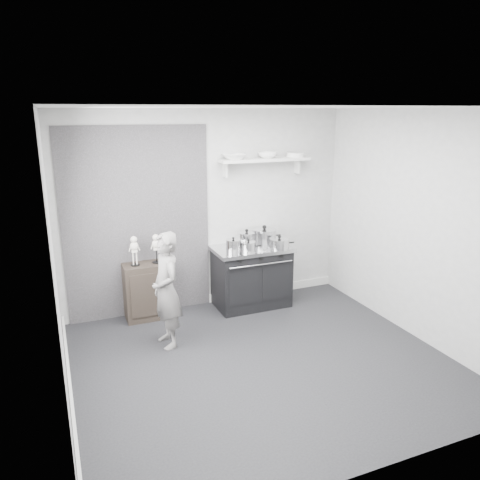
% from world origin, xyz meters
% --- Properties ---
extents(ground, '(4.00, 4.00, 0.00)m').
position_xyz_m(ground, '(0.00, 0.00, 0.00)').
color(ground, black).
rests_on(ground, ground).
extents(room_shell, '(4.02, 3.62, 2.71)m').
position_xyz_m(room_shell, '(-0.09, 0.15, 1.64)').
color(room_shell, '#9F9F9D').
rests_on(room_shell, ground).
extents(wall_shelf, '(1.30, 0.26, 0.24)m').
position_xyz_m(wall_shelf, '(0.80, 1.68, 2.01)').
color(wall_shelf, silver).
rests_on(wall_shelf, room_shell).
extents(stove, '(1.07, 0.67, 0.86)m').
position_xyz_m(stove, '(0.53, 1.48, 0.43)').
color(stove, black).
rests_on(stove, ground).
extents(side_cabinet, '(0.58, 0.34, 0.75)m').
position_xyz_m(side_cabinet, '(-0.92, 1.61, 0.38)').
color(side_cabinet, black).
rests_on(side_cabinet, ground).
extents(child, '(0.38, 0.53, 1.37)m').
position_xyz_m(child, '(-0.85, 0.77, 0.68)').
color(child, slate).
rests_on(child, ground).
extents(pot_front_left, '(0.29, 0.20, 0.20)m').
position_xyz_m(pot_front_left, '(0.23, 1.40, 0.94)').
color(pot_front_left, silver).
rests_on(pot_front_left, stove).
extents(pot_back_left, '(0.35, 0.26, 0.23)m').
position_xyz_m(pot_back_left, '(0.51, 1.61, 0.95)').
color(pot_back_left, silver).
rests_on(pot_back_left, stove).
extents(pot_back_right, '(0.42, 0.34, 0.26)m').
position_xyz_m(pot_back_right, '(0.78, 1.60, 0.96)').
color(pot_back_right, silver).
rests_on(pot_back_right, stove).
extents(pot_front_right, '(0.36, 0.28, 0.19)m').
position_xyz_m(pot_front_right, '(0.85, 1.28, 0.93)').
color(pot_front_right, silver).
rests_on(pot_front_right, stove).
extents(pot_front_center, '(0.29, 0.20, 0.17)m').
position_xyz_m(pot_front_center, '(0.41, 1.32, 0.92)').
color(pot_front_center, silver).
rests_on(pot_front_center, stove).
extents(skeleton_full, '(0.12, 0.08, 0.45)m').
position_xyz_m(skeleton_full, '(-1.05, 1.61, 0.98)').
color(skeleton_full, silver).
rests_on(skeleton_full, side_cabinet).
extents(skeleton_torso, '(0.12, 0.08, 0.44)m').
position_xyz_m(skeleton_torso, '(-0.77, 1.61, 0.97)').
color(skeleton_torso, silver).
rests_on(skeleton_torso, side_cabinet).
extents(bowl_large, '(0.31, 0.31, 0.08)m').
position_xyz_m(bowl_large, '(0.35, 1.67, 2.08)').
color(bowl_large, white).
rests_on(bowl_large, wall_shelf).
extents(bowl_small, '(0.25, 0.25, 0.08)m').
position_xyz_m(bowl_small, '(0.84, 1.67, 2.08)').
color(bowl_small, white).
rests_on(bowl_small, wall_shelf).
extents(plate_stack, '(0.24, 0.24, 0.06)m').
position_xyz_m(plate_stack, '(1.27, 1.67, 2.07)').
color(plate_stack, white).
rests_on(plate_stack, wall_shelf).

